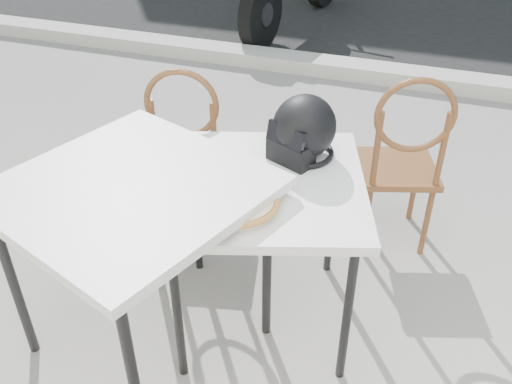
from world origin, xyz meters
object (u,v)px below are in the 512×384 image
(pizza, at_px, (238,202))
(cafe_chair_side, at_px, (189,141))
(cafe_table_side, at_px, (131,202))
(plate, at_px, (238,206))
(cafe_table_main, at_px, (263,195))
(cafe_chair_main, at_px, (403,155))
(helmet, at_px, (303,131))

(pizza, distance_m, cafe_chair_side, 0.93)
(cafe_table_side, xyz_separation_m, cafe_chair_side, (-0.15, 0.81, -0.21))
(plate, relative_size, cafe_chair_side, 0.30)
(cafe_table_main, relative_size, cafe_chair_main, 0.99)
(cafe_table_main, distance_m, cafe_table_side, 0.51)
(cafe_table_side, bearing_deg, cafe_chair_side, 100.69)
(cafe_table_main, distance_m, helmet, 0.31)
(plate, height_order, helmet, helmet)
(cafe_chair_side, bearing_deg, plate, 113.80)
(plate, distance_m, cafe_table_side, 0.39)
(cafe_table_side, bearing_deg, cafe_table_main, 35.30)
(cafe_table_main, relative_size, cafe_table_side, 0.88)
(pizza, height_order, cafe_chair_side, cafe_chair_side)
(cafe_table_main, bearing_deg, cafe_table_side, -144.70)
(plate, distance_m, pizza, 0.02)
(cafe_table_main, height_order, pizza, pizza)
(cafe_table_side, distance_m, cafe_chair_side, 0.86)
(helmet, height_order, cafe_table_side, helmet)
(plate, bearing_deg, cafe_chair_side, 126.64)
(cafe_chair_main, bearing_deg, cafe_table_side, 31.09)
(cafe_chair_main, xyz_separation_m, cafe_chair_side, (-1.04, -0.19, -0.02))
(cafe_table_side, bearing_deg, pizza, 13.83)
(helmet, relative_size, cafe_chair_main, 0.35)
(cafe_chair_main, relative_size, cafe_table_side, 0.89)
(cafe_table_main, distance_m, pizza, 0.22)
(plate, height_order, cafe_table_side, cafe_table_side)
(helmet, relative_size, cafe_table_side, 0.31)
(helmet, height_order, cafe_chair_main, helmet)
(pizza, height_order, cafe_chair_main, cafe_chair_main)
(pizza, xyz_separation_m, cafe_chair_main, (0.51, 0.91, -0.22))
(pizza, relative_size, cafe_chair_side, 0.35)
(plate, distance_m, cafe_chair_side, 0.92)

